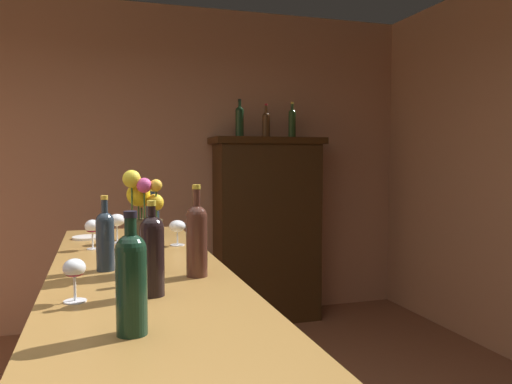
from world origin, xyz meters
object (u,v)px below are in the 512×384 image
Objects in this scene: wine_bottle_riesling at (197,237)px; wine_glass_mid at (177,227)px; wine_bottle_syrah at (105,238)px; wine_bottle_malbec at (131,278)px; wine_bottle_rose at (153,216)px; display_bottle_left at (240,120)px; cheese_plate at (88,237)px; display_cabinet at (267,226)px; wine_glass_rear at (92,228)px; wine_glass_spare at (76,271)px; flower_arrangement at (145,226)px; wine_glass_front at (117,221)px; display_bottle_midleft at (266,123)px; display_bottle_center at (292,122)px; wine_bottle_pinot at (152,252)px.

wine_glass_mid is at bearing 87.58° from wine_bottle_riesling.
wine_bottle_malbec is at bearing -85.92° from wine_bottle_syrah.
display_bottle_left reaches higher than wine_bottle_rose.
display_cabinet is at bearing 44.73° from cheese_plate.
wine_glass_rear is 1.07× the size of wine_glass_spare.
wine_bottle_syrah is at bearing -108.71° from wine_bottle_rose.
wine_bottle_rose reaches higher than cheese_plate.
wine_bottle_malbec is at bearing -97.74° from flower_arrangement.
wine_bottle_syrah is (-1.45, -2.35, 0.32)m from display_cabinet.
wine_glass_rear is at bearing -128.97° from wine_glass_front.
wine_glass_front is 0.73m from flower_arrangement.
display_bottle_midleft reaches higher than flower_arrangement.
flower_arrangement is 2.94m from display_bottle_center.
wine_glass_rear is at bearing 96.20° from wine_bottle_syrah.
display_bottle_center reaches higher than wine_bottle_pinot.
wine_bottle_pinot reaches higher than wine_glass_front.
wine_glass_front is at bearing -133.46° from display_bottle_center.
wine_glass_mid is at bearing -120.42° from display_cabinet.
wine_bottle_malbec is at bearing -67.14° from wine_glass_spare.
wine_bottle_riesling is (-1.13, -2.55, 0.34)m from display_cabinet.
display_bottle_center is at bearing 46.54° from wine_glass_front.
display_bottle_center is (1.74, 1.86, 0.66)m from wine_glass_rear.
wine_bottle_syrah is 2.31× the size of wine_glass_mid.
display_bottle_midleft reaches higher than wine_glass_rear.
cheese_plate is at bearing -135.27° from display_cabinet.
display_cabinet is 11.25× the size of wine_glass_front.
wine_glass_mid is at bearing -39.56° from cheese_plate.
display_cabinet is at bearing 60.93° from wine_glass_spare.
wine_bottle_rose is 2.14× the size of wine_glass_mid.
wine_bottle_rose is 0.41m from wine_glass_rear.
wine_bottle_syrah reaches higher than wine_glass_spare.
wine_glass_front is at bearing -128.88° from display_cabinet.
display_bottle_left is (1.28, 2.76, 0.68)m from wine_glass_spare.
display_cabinet is 5.00× the size of wine_bottle_riesling.
display_bottle_center is at bearing 57.60° from flower_arrangement.
wine_bottle_riesling is 2.68× the size of wine_glass_mid.
wine_glass_front is 0.32m from wine_glass_mid.
wine_glass_front is 2.29m from display_bottle_midleft.
wine_glass_front is 0.46× the size of display_bottle_center.
flower_arrangement is at bearing -117.96° from display_bottle_midleft.
wine_bottle_rose reaches higher than wine_glass_mid.
wine_glass_mid is (-1.10, -1.87, 0.28)m from display_cabinet.
cheese_plate is at bearing 126.44° from wine_glass_front.
display_bottle_left is at bearing 71.18° from wine_bottle_riesling.
display_bottle_center is (1.78, 2.76, 0.67)m from wine_glass_spare.
display_cabinet is at bearing 61.85° from flower_arrangement.
display_bottle_midleft reaches higher than wine_bottle_rose.
display_bottle_midleft is (1.38, 3.10, 0.61)m from wine_bottle_malbec.
wine_bottle_malbec is 2.31× the size of wine_glass_spare.
wine_glass_spare is (-0.44, -0.89, 0.00)m from wine_glass_mid.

